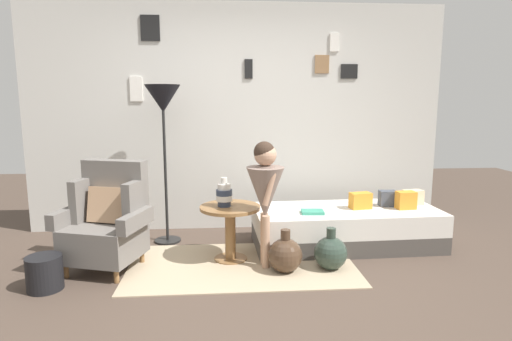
% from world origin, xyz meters
% --- Properties ---
extents(ground_plane, '(12.00, 12.00, 0.00)m').
position_xyz_m(ground_plane, '(0.00, 0.00, 0.00)').
color(ground_plane, '#4C3D33').
extents(gallery_wall, '(4.80, 0.12, 2.60)m').
position_xyz_m(gallery_wall, '(0.00, 1.95, 1.30)').
color(gallery_wall, beige).
rests_on(gallery_wall, ground).
extents(rug, '(2.07, 1.16, 0.01)m').
position_xyz_m(rug, '(-0.00, 0.70, 0.01)').
color(rug, tan).
rests_on(rug, ground).
extents(armchair, '(0.86, 0.75, 0.97)m').
position_xyz_m(armchair, '(-1.21, 0.76, 0.44)').
color(armchair, olive).
rests_on(armchair, ground).
extents(daybed, '(1.93, 0.86, 0.40)m').
position_xyz_m(daybed, '(1.11, 1.16, 0.20)').
color(daybed, '#4C4742').
rests_on(daybed, ground).
extents(pillow_head, '(0.22, 0.15, 0.16)m').
position_xyz_m(pillow_head, '(1.87, 1.29, 0.48)').
color(pillow_head, beige).
rests_on(pillow_head, daybed).
extents(pillow_mid, '(0.20, 0.14, 0.18)m').
position_xyz_m(pillow_mid, '(1.72, 1.11, 0.49)').
color(pillow_mid, orange).
rests_on(pillow_mid, daybed).
extents(pillow_back, '(0.18, 0.13, 0.17)m').
position_xyz_m(pillow_back, '(1.58, 1.24, 0.48)').
color(pillow_back, '#474C56').
rests_on(pillow_back, daybed).
extents(pillow_extra, '(0.23, 0.16, 0.17)m').
position_xyz_m(pillow_extra, '(1.25, 1.16, 0.48)').
color(pillow_extra, orange).
rests_on(pillow_extra, daybed).
extents(side_table, '(0.57, 0.57, 0.53)m').
position_xyz_m(side_table, '(-0.10, 0.85, 0.38)').
color(side_table, olive).
rests_on(side_table, ground).
extents(vase_striped, '(0.15, 0.15, 0.27)m').
position_xyz_m(vase_striped, '(-0.16, 0.85, 0.64)').
color(vase_striped, '#2D384C').
rests_on(vase_striped, side_table).
extents(floor_lamp, '(0.37, 0.37, 1.67)m').
position_xyz_m(floor_lamp, '(-0.77, 1.45, 1.45)').
color(floor_lamp, black).
rests_on(floor_lamp, ground).
extents(person_child, '(0.34, 0.34, 1.16)m').
position_xyz_m(person_child, '(0.21, 0.67, 0.74)').
color(person_child, tan).
rests_on(person_child, ground).
extents(book_on_daybed, '(0.23, 0.18, 0.03)m').
position_xyz_m(book_on_daybed, '(0.72, 1.01, 0.42)').
color(book_on_daybed, teal).
rests_on(book_on_daybed, daybed).
extents(demijohn_near, '(0.31, 0.31, 0.39)m').
position_xyz_m(demijohn_near, '(0.38, 0.52, 0.16)').
color(demijohn_near, '#473323').
rests_on(demijohn_near, ground).
extents(demijohn_far, '(0.30, 0.30, 0.39)m').
position_xyz_m(demijohn_far, '(0.79, 0.56, 0.15)').
color(demijohn_far, '#2D3D33').
rests_on(demijohn_far, ground).
extents(magazine_basket, '(0.28, 0.28, 0.28)m').
position_xyz_m(magazine_basket, '(-1.61, 0.32, 0.14)').
color(magazine_basket, black).
rests_on(magazine_basket, ground).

